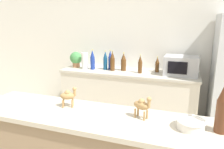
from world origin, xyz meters
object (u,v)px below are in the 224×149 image
Objects in this scene: back_bottle_0 at (140,64)px; back_bottle_4 at (112,61)px; wine_bottle at (223,108)px; camel_figurine_second at (68,95)px; back_bottle_3 at (105,61)px; camel_figurine at (142,105)px; microwave at (181,66)px; paper_towel_roll at (85,61)px; back_bottle_1 at (93,60)px; back_bottle_2 at (110,60)px; back_bottle_6 at (157,65)px; back_bottle_5 at (124,62)px; potted_plant at (76,59)px; fruit_bowl at (191,124)px.

back_bottle_0 is 0.46m from back_bottle_4.
wine_bottle is 1.06m from camel_figurine_second.
back_bottle_3 is 2.13m from camel_figurine.
microwave is at bearing 98.92° from wine_bottle.
camel_figurine_second reaches higher than paper_towel_roll.
back_bottle_4 is at bearing 2.78° from paper_towel_roll.
back_bottle_1 is at bearing 108.98° from camel_figurine_second.
back_bottle_2 is 1.33× the size of back_bottle_6.
camel_figurine is (0.70, -1.91, 0.09)m from back_bottle_5.
back_bottle_1 is 2.02× the size of camel_figurine_second.
back_bottle_0 is at bearing -3.08° from potted_plant.
back_bottle_1 reaches higher than back_bottle_6.
paper_towel_roll is 0.82× the size of back_bottle_1.
back_bottle_0 reaches higher than potted_plant.
back_bottle_4 is at bearing -11.51° from back_bottle_3.
camel_figurine is at bearing -77.28° from back_bottle_0.
back_bottle_0 is 0.52m from back_bottle_2.
paper_towel_roll is at bearing -171.82° from back_bottle_3.
back_bottle_4 is 2.33m from wine_bottle.
wine_bottle is (2.03, -1.93, 0.14)m from potted_plant.
back_bottle_1 is (0.14, 0.00, 0.02)m from paper_towel_roll.
back_bottle_4 is (0.48, 0.02, 0.02)m from paper_towel_roll.
wine_bottle is 0.49m from camel_figurine.
camel_figurine is (0.18, -1.99, 0.11)m from back_bottle_6.
back_bottle_5 is at bearing 8.85° from back_bottle_1.
back_bottle_0 is at bearing -145.97° from back_bottle_6.
back_bottle_6 is at bearing 103.64° from fruit_bowl.
back_bottle_3 is at bearing 168.49° from back_bottle_4.
back_bottle_6 is (0.52, 0.08, -0.02)m from back_bottle_5.
microwave is 1.55× the size of back_bottle_3.
back_bottle_6 is at bearing 168.23° from microwave.
camel_figurine_second is (-0.89, 0.06, 0.06)m from fruit_bowl.
wine_bottle is at bearing -71.85° from back_bottle_6.
back_bottle_6 is 0.75× the size of wine_bottle.
wine_bottle is at bearing -54.07° from back_bottle_2.
back_bottle_0 is 2.02m from fruit_bowl.
fruit_bowl is at bearing -58.09° from back_bottle_4.
microwave is 1.71× the size of back_bottle_0.
fruit_bowl is at bearing -174.47° from wine_bottle.
microwave is at bearing 94.01° from fruit_bowl.
back_bottle_1 is at bearing 132.19° from wine_bottle.
back_bottle_4 reaches higher than fruit_bowl.
back_bottle_6 is 1.50× the size of camel_figurine_second.
back_bottle_5 is at bearing 121.38° from wine_bottle.
back_bottle_2 is at bearing 115.81° from camel_figurine.
back_bottle_2 is 1.11× the size of back_bottle_5.
paper_towel_roll reaches higher than fruit_bowl.
back_bottle_6 is at bearing 4.12° from potted_plant.
camel_figurine_second reaches higher than back_bottle_5.
camel_figurine_second is (-1.06, 0.04, -0.06)m from wine_bottle.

